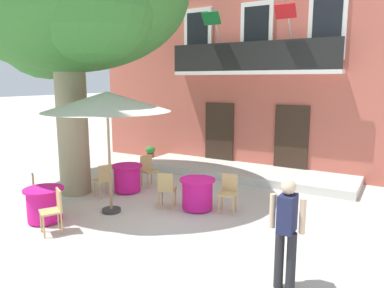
{
  "coord_description": "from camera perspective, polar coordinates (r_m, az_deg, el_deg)",
  "views": [
    {
      "loc": [
        4.77,
        -6.76,
        3.1
      ],
      "look_at": [
        -0.41,
        2.09,
        1.3
      ],
      "focal_mm": 34.13,
      "sensor_mm": 36.0,
      "label": 1
    }
  ],
  "objects": [
    {
      "name": "cafe_chair_middle_1",
      "position": [
        9.99,
        -13.62,
        -5.25
      ],
      "size": [
        0.51,
        0.51,
        0.91
      ],
      "color": "tan",
      "rests_on": "ground"
    },
    {
      "name": "cafe_table_near_tree",
      "position": [
        8.79,
        -22.05,
        -8.76
      ],
      "size": [
        0.86,
        0.86,
        0.76
      ],
      "color": "#DB1984",
      "rests_on": "ground"
    },
    {
      "name": "pedestrian_near_entrance",
      "position": [
        5.65,
        14.56,
        -12.62
      ],
      "size": [
        0.53,
        0.34,
        1.7
      ],
      "color": "#232328",
      "rests_on": "ground"
    },
    {
      "name": "cafe_chair_front_1",
      "position": [
        8.73,
        5.72,
        -7.23
      ],
      "size": [
        0.47,
        0.47,
        0.91
      ],
      "color": "tan",
      "rests_on": "ground"
    },
    {
      "name": "cafe_chair_middle_0",
      "position": [
        10.83,
        -6.86,
        -3.85
      ],
      "size": [
        0.51,
        0.51,
        0.91
      ],
      "color": "tan",
      "rests_on": "ground"
    },
    {
      "name": "cafe_chair_near_tree_0",
      "position": [
        8.05,
        -20.72,
        -9.35
      ],
      "size": [
        0.54,
        0.54,
        0.91
      ],
      "color": "tan",
      "rests_on": "ground"
    },
    {
      "name": "cafe_chair_near_tree_1",
      "position": [
        9.46,
        -22.85,
        -6.62
      ],
      "size": [
        0.56,
        0.56,
        0.91
      ],
      "color": "tan",
      "rests_on": "ground"
    },
    {
      "name": "cafe_table_middle",
      "position": [
        10.43,
        -10.1,
        -5.25
      ],
      "size": [
        0.86,
        0.86,
        0.76
      ],
      "color": "#DB1984",
      "rests_on": "ground"
    },
    {
      "name": "ground_planter_left",
      "position": [
        14.07,
        -6.49,
        -1.41
      ],
      "size": [
        0.38,
        0.38,
        0.61
      ],
      "color": "#995638",
      "rests_on": "ground"
    },
    {
      "name": "building_facade",
      "position": [
        14.46,
        12.81,
        12.29
      ],
      "size": [
        13.0,
        5.09,
        7.5
      ],
      "color": "#BC5B4C",
      "rests_on": "ground"
    },
    {
      "name": "ground_plane",
      "position": [
        8.84,
        -4.64,
        -10.61
      ],
      "size": [
        120.0,
        120.0,
        0.0
      ],
      "primitive_type": "plane",
      "color": "beige"
    },
    {
      "name": "plane_tree",
      "position": [
        10.63,
        -19.29,
        20.2
      ],
      "size": [
        6.7,
        5.88,
        7.21
      ],
      "color": "gray",
      "rests_on": "ground"
    },
    {
      "name": "cafe_chair_front_0",
      "position": [
        8.92,
        -4.03,
        -6.82
      ],
      "size": [
        0.52,
        0.52,
        0.91
      ],
      "color": "tan",
      "rests_on": "ground"
    },
    {
      "name": "entrance_step_platform",
      "position": [
        12.08,
        7.92,
        -4.4
      ],
      "size": [
        7.05,
        1.85,
        0.25
      ],
      "primitive_type": "cube",
      "color": "silver",
      "rests_on": "ground"
    },
    {
      "name": "cafe_table_front",
      "position": [
        8.89,
        0.84,
        -7.78
      ],
      "size": [
        0.86,
        0.86,
        0.76
      ],
      "color": "#DB1984",
      "rests_on": "ground"
    },
    {
      "name": "cafe_umbrella",
      "position": [
        8.52,
        -13.12,
        6.4
      ],
      "size": [
        2.9,
        2.9,
        2.85
      ],
      "color": "#997A56",
      "rests_on": "ground"
    }
  ]
}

